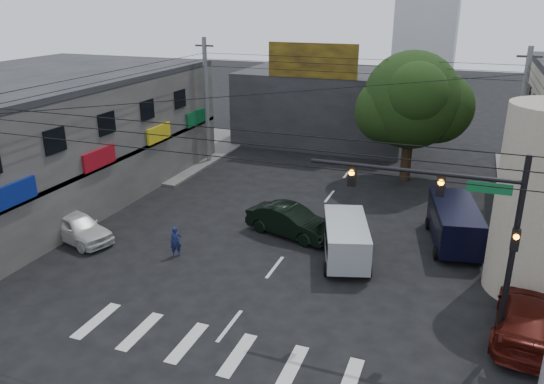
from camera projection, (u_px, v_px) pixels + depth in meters
The scene contains 15 objects.
ground at pixel (259, 288), 22.88m from camera, with size 160.00×160.00×0.00m, color black.
sidewalk_far_left at pixel (140, 146), 44.60m from camera, with size 16.00×16.00×0.15m, color #514F4C.
building_left at pixel (25, 140), 32.87m from camera, with size 14.00×24.00×7.00m, color #423F3D.
building_far at pixel (327, 105), 46.02m from camera, with size 14.00×10.00×6.00m, color #232326.
billboard at pixel (312, 61), 40.23m from camera, with size 7.00×0.30×2.60m, color olive.
street_tree at pixel (412, 100), 34.62m from camera, with size 6.40×6.40×8.70m.
traffic_gantry at pixel (463, 219), 17.76m from camera, with size 7.10×0.35×7.20m.
utility_pole_far_left at pixel (207, 102), 38.81m from camera, with size 0.32×0.32×9.20m, color #59595B.
utility_pole_far_right at pixel (518, 125), 31.91m from camera, with size 0.32×0.32×9.20m, color #59595B.
dark_sedan at pixel (290, 221), 27.74m from camera, with size 5.08×2.94×1.58m, color black.
white_compact at pixel (77, 227), 27.13m from camera, with size 4.69×2.97×1.49m, color silver.
maroon_sedan at pixel (527, 318), 19.37m from camera, with size 2.88×5.69×1.58m, color #3F0D09.
silver_minivan at pixel (346, 242), 24.97m from camera, with size 3.15×4.90×1.95m, color #B3B8BC, non-canonical shape.
navy_van at pixel (454, 225), 26.57m from camera, with size 2.99×5.58×2.12m, color black, non-canonical shape.
traffic_officer at pixel (176, 242), 25.48m from camera, with size 0.65×0.62×1.50m, color #141A48.
Camera 1 is at (7.55, -18.57, 11.79)m, focal length 35.00 mm.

